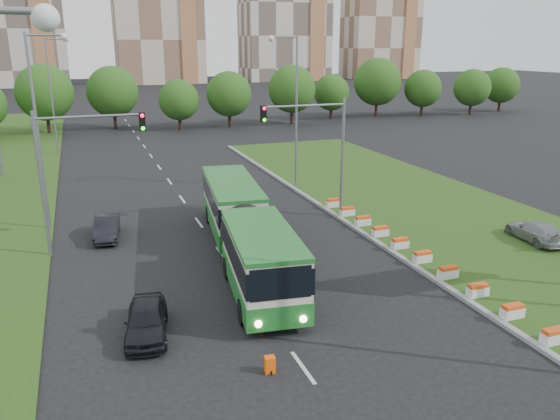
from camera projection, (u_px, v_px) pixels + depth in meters
name	position (u px, v px, depth m)	size (l,w,h in m)	color
ground	(313.00, 289.00, 26.27)	(360.00, 360.00, 0.00)	black
grass_median	(439.00, 213.00, 37.72)	(14.00, 60.00, 0.15)	#274814
median_kerb	(349.00, 224.00, 35.42)	(0.30, 60.00, 0.18)	gray
lane_markings	(178.00, 193.00, 43.23)	(0.20, 100.00, 0.01)	beige
flower_planters	(411.00, 250.00, 30.05)	(1.10, 20.30, 0.60)	silver
traffic_mast_median	(320.00, 140.00, 35.26)	(5.76, 0.32, 8.00)	gray
traffic_mast_left	(71.00, 159.00, 29.36)	(5.76, 0.32, 8.00)	gray
street_lamps	(202.00, 137.00, 32.51)	(36.00, 60.00, 12.00)	gray
tree_line	(224.00, 94.00, 77.64)	(120.00, 8.00, 9.00)	#1C4412
apartment_tower_east	(285.00, 4.00, 172.25)	(27.00, 15.00, 47.00)	beige
midrise_east	(381.00, 17.00, 184.82)	(24.00, 14.00, 40.00)	beige
articulated_bus	(242.00, 228.00, 29.49)	(2.76, 17.71, 2.92)	beige
car_left_near	(146.00, 320.00, 21.90)	(1.62, 4.03, 1.37)	black
car_left_far	(107.00, 228.00, 32.97)	(1.38, 3.95, 1.30)	black
car_median	(535.00, 231.00, 32.12)	(1.68, 4.12, 1.20)	gray
pedestrian	(261.00, 318.00, 21.88)	(0.57, 0.37, 1.56)	gray
shopping_trolley	(270.00, 365.00, 19.51)	(0.37, 0.39, 0.63)	#FF590D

